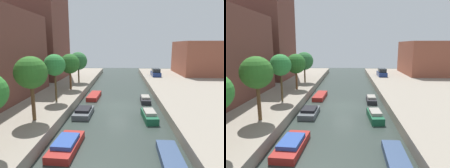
{
  "view_description": "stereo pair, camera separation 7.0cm",
  "coord_description": "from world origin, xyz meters",
  "views": [
    {
      "loc": [
        0.62,
        -23.68,
        7.37
      ],
      "look_at": [
        -0.96,
        5.2,
        1.74
      ],
      "focal_mm": 32.0,
      "sensor_mm": 36.0,
      "label": 1
    },
    {
      "loc": [
        0.69,
        -23.68,
        7.37
      ],
      "look_at": [
        -0.96,
        5.2,
        1.74
      ],
      "focal_mm": 32.0,
      "sensor_mm": 36.0,
      "label": 2
    }
  ],
  "objects": [
    {
      "name": "moored_boat_left_2",
      "position": [
        -3.51,
        -3.56,
        0.36
      ],
      "size": [
        1.78,
        3.61,
        0.83
      ],
      "color": "#4C5156",
      "rests_on": "ground_plane"
    },
    {
      "name": "street_tree_3",
      "position": [
        -7.0,
        4.64,
        4.73
      ],
      "size": [
        2.83,
        2.83,
        5.17
      ],
      "color": "brown",
      "rests_on": "quay_left"
    },
    {
      "name": "street_tree_2",
      "position": [
        -7.0,
        -1.82,
        5.17
      ],
      "size": [
        2.42,
        2.42,
        5.41
      ],
      "color": "#4E3D23",
      "rests_on": "quay_left"
    },
    {
      "name": "moored_boat_right_2",
      "position": [
        3.32,
        -4.45,
        0.42
      ],
      "size": [
        1.44,
        3.58,
        0.97
      ],
      "color": "#195638",
      "rests_on": "ground_plane"
    },
    {
      "name": "street_tree_4",
      "position": [
        -7.0,
        10.12,
        4.71
      ],
      "size": [
        3.05,
        3.05,
        5.25
      ],
      "color": "brown",
      "rests_on": "quay_left"
    },
    {
      "name": "moored_boat_left_3",
      "position": [
        -3.42,
        3.64,
        0.28
      ],
      "size": [
        1.63,
        4.48,
        0.57
      ],
      "color": "maroon",
      "rests_on": "ground_plane"
    },
    {
      "name": "moored_boat_right_1",
      "position": [
        3.74,
        -12.17,
        0.26
      ],
      "size": [
        1.43,
        4.61,
        0.52
      ],
      "color": "#33476B",
      "rests_on": "ground_plane"
    },
    {
      "name": "quay_left",
      "position": [
        -15.0,
        0.0,
        0.5
      ],
      "size": [
        20.0,
        64.0,
        1.0
      ],
      "primitive_type": "cube",
      "color": "gray",
      "rests_on": "ground_plane"
    },
    {
      "name": "ground_plane",
      "position": [
        0.0,
        0.0,
        0.0
      ],
      "size": [
        84.0,
        84.0,
        0.0
      ],
      "primitive_type": "plane",
      "color": "#2D3833"
    },
    {
      "name": "moored_boat_right_3",
      "position": [
        3.62,
        1.95,
        0.35
      ],
      "size": [
        1.29,
        3.2,
        0.82
      ],
      "color": "#232328",
      "rests_on": "ground_plane"
    },
    {
      "name": "moored_boat_left_1",
      "position": [
        -3.38,
        -10.66,
        0.34
      ],
      "size": [
        1.88,
        4.25,
        0.81
      ],
      "color": "maroon",
      "rests_on": "ground_plane"
    },
    {
      "name": "street_tree_1",
      "position": [
        -7.0,
        -7.66,
        5.1
      ],
      "size": [
        2.72,
        2.72,
        5.5
      ],
      "color": "brown",
      "rests_on": "quay_left"
    },
    {
      "name": "apartment_tower_far",
      "position": [
        -16.0,
        14.76,
        12.83
      ],
      "size": [
        10.0,
        10.55,
        23.65
      ],
      "primitive_type": "cube",
      "color": "brown",
      "rests_on": "quay_left"
    },
    {
      "name": "parked_car",
      "position": [
        7.52,
        18.3,
        1.67
      ],
      "size": [
        1.71,
        4.11,
        1.61
      ],
      "color": "navy",
      "rests_on": "quay_right"
    },
    {
      "name": "low_block_right",
      "position": [
        18.0,
        22.28,
        4.61
      ],
      "size": [
        10.0,
        12.28,
        7.22
      ],
      "primitive_type": "cube",
      "color": "brown",
      "rests_on": "quay_right"
    }
  ]
}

